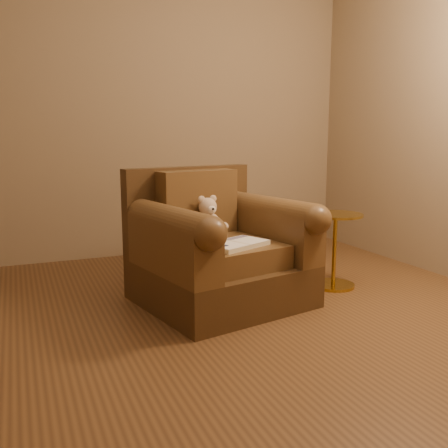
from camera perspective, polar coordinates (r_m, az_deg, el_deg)
name	(u,v)px	position (r m, az deg, el deg)	size (l,w,h in m)	color
floor	(225,332)	(2.83, 0.16, -12.21)	(4.00, 4.00, 0.00)	brown
room	(226,3)	(2.69, 0.18, 23.90)	(4.02, 4.02, 2.71)	#877053
armchair	(217,251)	(3.23, -0.75, -3.12)	(1.12, 1.09, 0.86)	#432D16
teddy_bear	(210,222)	(3.26, -1.67, 0.28)	(0.21, 0.23, 0.28)	#C9AB8C
guidebook	(236,244)	(3.01, 1.41, -2.31)	(0.44, 0.36, 0.03)	beige
side_table	(334,248)	(3.63, 12.51, -2.67)	(0.38, 0.38, 0.53)	gold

